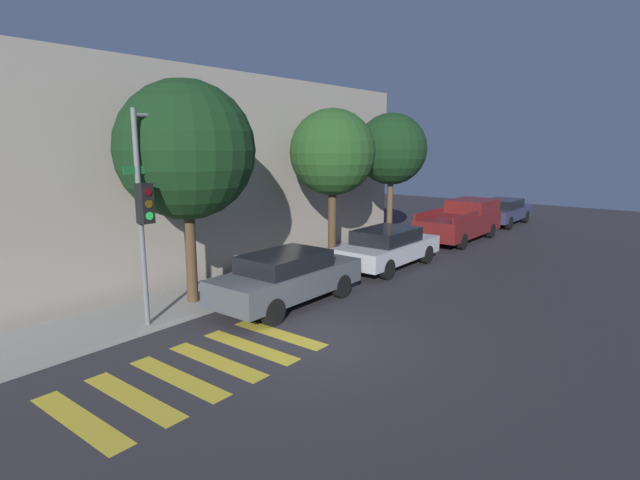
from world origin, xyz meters
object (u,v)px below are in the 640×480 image
Objects in this scene: traffic_light_pole at (156,187)px; tree_near_corner at (186,151)px; sedan_far_end at (503,211)px; tree_midblock at (332,153)px; pickup_truck at (462,221)px; sedan_near_corner at (287,277)px; sedan_middle at (387,247)px; tree_far_end at (391,149)px.

traffic_light_pole is 0.86× the size of tree_near_corner.
sedan_far_end is 0.82× the size of tree_midblock.
tree_near_corner is (-19.31, 1.95, 3.44)m from sedan_far_end.
sedan_far_end is at bearing -0.00° from pickup_truck.
tree_near_corner reaches higher than traffic_light_pole.
traffic_light_pole is 15.30m from pickup_truck.
tree_midblock is (7.72, 0.68, 0.65)m from traffic_light_pole.
traffic_light_pole is 0.92× the size of tree_midblock.
traffic_light_pole is 20.91m from sedan_far_end.
pickup_truck is 0.97× the size of tree_midblock.
sedan_near_corner is 0.82× the size of tree_midblock.
sedan_middle is 0.81× the size of tree_midblock.
tree_near_corner reaches higher than sedan_near_corner.
tree_near_corner is at bearing 130.83° from sedan_near_corner.
sedan_near_corner is 0.82× the size of tree_far_end.
tree_midblock is 4.12m from tree_far_end.
pickup_truck is 0.96× the size of tree_far_end.
sedan_near_corner is 1.00× the size of sedan_far_end.
tree_near_corner is at bearing 174.24° from sedan_far_end.
pickup_truck is 5.66m from sedan_far_end.
pickup_truck is 4.94m from tree_far_end.
sedan_near_corner is at bearing -167.47° from tree_far_end.
traffic_light_pole is at bearing 176.49° from sedan_far_end.
pickup_truck is at bearing -31.32° from tree_far_end.
tree_near_corner is (1.39, 0.68, 0.80)m from traffic_light_pole.
tree_far_end reaches higher than sedan_middle.
sedan_far_end is 19.71m from tree_near_corner.
tree_midblock is at bearing 171.47° from sedan_far_end.
sedan_far_end is (12.29, 0.00, -0.01)m from sedan_middle.
sedan_far_end is 13.54m from tree_midblock.
tree_midblock is at bearing 22.76° from sedan_near_corner.
tree_far_end is at bearing 148.68° from pickup_truck.
sedan_near_corner is 9.58m from tree_far_end.
tree_near_corner is 1.06× the size of tree_far_end.
traffic_light_pole is at bearing -174.97° from tree_midblock.
sedan_near_corner reaches higher than sedan_far_end.
tree_midblock is (-12.99, 1.95, 3.30)m from sedan_far_end.
sedan_far_end is at bearing -8.53° from tree_midblock.
tree_midblock is (4.64, 1.95, 3.26)m from sedan_near_corner.
tree_far_end is at bearing 0.00° from tree_near_corner.
tree_far_end is (4.12, 0.00, 0.08)m from tree_midblock.
sedan_far_end is at bearing 0.00° from sedan_middle.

